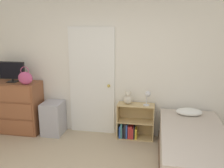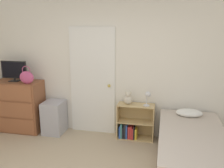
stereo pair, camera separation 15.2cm
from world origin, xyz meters
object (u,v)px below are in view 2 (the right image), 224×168
Objects in this scene: handbag at (27,77)px; storage_bin at (54,117)px; dresser at (19,106)px; tv at (14,71)px; bookshelf at (133,125)px; bed at (191,151)px; teddy_bear at (128,99)px; desk_lamp at (148,96)px.

storage_bin is (0.42, 0.15, -0.80)m from handbag.
dresser is 1.92× the size of tv.
tv is 1.17m from storage_bin.
handbag reaches higher than bookshelf.
bookshelf is 1.27m from bed.
bookshelf is (1.51, 0.08, -0.06)m from storage_bin.
tv reaches higher than bed.
tv is 2.13× the size of teddy_bear.
storage_bin is 2.32× the size of desk_lamp.
dresser is 0.51× the size of bed.
bookshelf is at bearing 2.42° from tv.
tv is 2.55m from desk_lamp.
handbag is at bearing -160.19° from storage_bin.
storage_bin is at bearing -178.74° from desk_lamp.
bed is at bearing -12.91° from dresser.
tv reaches higher than bookshelf.
dresser is 1.49× the size of bookshelf.
storage_bin is 1.84m from desk_lamp.
handbag is at bearing -173.16° from bookshelf.
desk_lamp is at bearing -9.17° from bookshelf.
handbag is at bearing -172.84° from teddy_bear.
desk_lamp is at bearing 131.85° from bed.
handbag reaches higher than teddy_bear.
teddy_bear is at bearing 2.57° from dresser.
desk_lamp is at bearing -6.49° from teddy_bear.
dresser is 3.27m from bed.
bed is at bearing -12.74° from tv.
bookshelf reaches higher than storage_bin.
dresser reaches higher than bed.
desk_lamp reaches higher than teddy_bear.
desk_lamp is at bearing 1.26° from storage_bin.
teddy_bear is at bearing -179.35° from bookshelf.
dresser is at bearing -178.71° from desk_lamp.
dresser is at bearing 167.09° from bed.
storage_bin is at bearing 19.81° from handbag.
bed is (0.70, -0.79, -0.56)m from desk_lamp.
teddy_bear is (2.13, 0.10, 0.26)m from dresser.
teddy_bear is (2.18, 0.10, -0.44)m from tv.
bookshelf is (2.23, 0.10, -0.24)m from dresser.
tv is at bearing -178.77° from storage_bin.
teddy_bear is 0.36m from desk_lamp.
storage_bin is 0.32× the size of bed.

